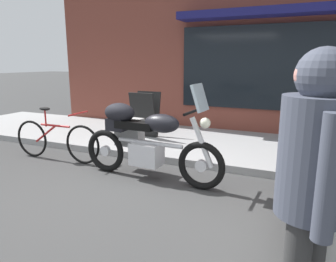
{
  "coord_description": "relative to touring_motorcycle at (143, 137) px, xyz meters",
  "views": [
    {
      "loc": [
        2.29,
        -3.23,
        1.68
      ],
      "look_at": [
        0.49,
        0.79,
        0.7
      ],
      "focal_mm": 33.49,
      "sensor_mm": 36.0,
      "label": 1
    }
  ],
  "objects": [
    {
      "name": "ground_plane",
      "position": [
        -0.17,
        -0.63,
        -0.61
      ],
      "size": [
        80.0,
        80.0,
        0.0
      ],
      "primitive_type": "plane",
      "color": "#393939"
    },
    {
      "name": "pedestrian_walking",
      "position": [
        2.19,
        -2.13,
        0.49
      ],
      "size": [
        0.46,
        0.55,
        1.75
      ],
      "color": "#353535",
      "rests_on": "ground_plane"
    },
    {
      "name": "touring_motorcycle",
      "position": [
        0.0,
        0.0,
        0.0
      ],
      "size": [
        2.24,
        0.73,
        1.41
      ],
      "color": "black",
      "rests_on": "ground_plane"
    },
    {
      "name": "parked_bicycle",
      "position": [
        -1.78,
        0.13,
        -0.24
      ],
      "size": [
        1.76,
        0.48,
        0.92
      ],
      "color": "black",
      "rests_on": "ground_plane"
    },
    {
      "name": "sandwich_board_sign",
      "position": [
        -0.98,
        1.89,
        -0.02
      ],
      "size": [
        0.55,
        0.41,
        0.94
      ],
      "color": "black",
      "rests_on": "sidewalk_curb"
    }
  ]
}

